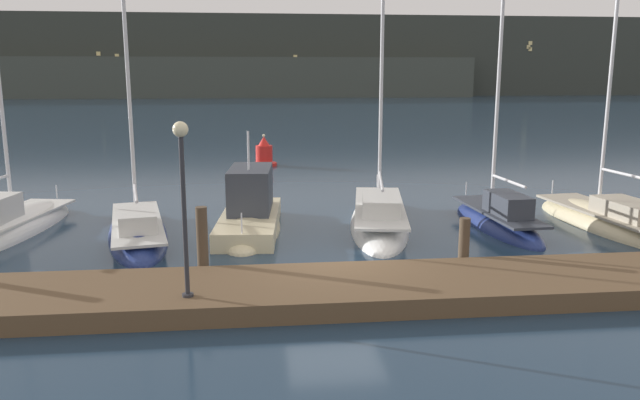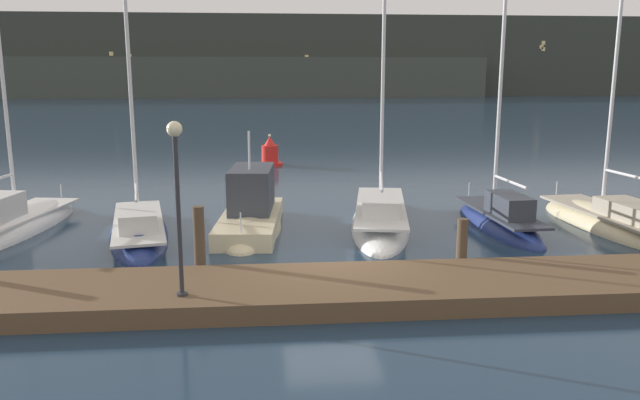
# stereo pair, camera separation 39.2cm
# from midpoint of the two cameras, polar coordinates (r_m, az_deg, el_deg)

# --- Properties ---
(ground_plane) EXTENTS (400.00, 400.00, 0.00)m
(ground_plane) POSITION_cam_midpoint_polar(r_m,az_deg,el_deg) (16.20, 1.80, -6.65)
(ground_plane) COLOR #1E3347
(dock) EXTENTS (29.28, 2.80, 0.45)m
(dock) POSITION_cam_midpoint_polar(r_m,az_deg,el_deg) (14.32, 2.73, -8.19)
(dock) COLOR brown
(dock) RESTS_ON ground
(mooring_pile_1) EXTENTS (0.28, 0.28, 1.87)m
(mooring_pile_1) POSITION_cam_midpoint_polar(r_m,az_deg,el_deg) (15.63, -10.26, -3.94)
(mooring_pile_1) COLOR #4C3D2D
(mooring_pile_1) RESTS_ON ground
(mooring_pile_2) EXTENTS (0.28, 0.28, 1.42)m
(mooring_pile_2) POSITION_cam_midpoint_polar(r_m,az_deg,el_deg) (16.46, 13.51, -4.09)
(mooring_pile_2) COLOR #4C3D2D
(mooring_pile_2) RESTS_ON ground
(sailboat_berth_1) EXTENTS (3.35, 8.22, 10.98)m
(sailboat_berth_1) POSITION_cam_midpoint_polar(r_m,az_deg,el_deg) (22.12, -26.42, -2.53)
(sailboat_berth_1) COLOR white
(sailboat_berth_1) RESTS_ON ground
(sailboat_berth_2) EXTENTS (3.11, 7.29, 8.61)m
(sailboat_berth_2) POSITION_cam_midpoint_polar(r_m,az_deg,el_deg) (20.44, -15.70, -2.91)
(sailboat_berth_2) COLOR navy
(sailboat_berth_2) RESTS_ON ground
(motorboat_berth_3) EXTENTS (2.46, 6.09, 3.86)m
(motorboat_berth_3) POSITION_cam_midpoint_polar(r_m,az_deg,el_deg) (20.55, -5.80, -1.82)
(motorboat_berth_3) COLOR beige
(motorboat_berth_3) RESTS_ON ground
(sailboat_berth_4) EXTENTS (3.26, 7.99, 12.56)m
(sailboat_berth_4) POSITION_cam_midpoint_polar(r_m,az_deg,el_deg) (21.05, 6.07, -2.02)
(sailboat_berth_4) COLOR white
(sailboat_berth_4) RESTS_ON ground
(sailboat_berth_5) EXTENTS (1.79, 5.97, 8.26)m
(sailboat_berth_5) POSITION_cam_midpoint_polar(r_m,az_deg,el_deg) (21.48, 16.58, -2.13)
(sailboat_berth_5) COLOR navy
(sailboat_berth_5) RESTS_ON ground
(sailboat_berth_6) EXTENTS (2.73, 7.52, 10.84)m
(sailboat_berth_6) POSITION_cam_midpoint_polar(r_m,az_deg,el_deg) (22.72, 25.66, -2.18)
(sailboat_berth_6) COLOR beige
(sailboat_berth_6) RESTS_ON ground
(channel_buoy) EXTENTS (1.38, 1.38, 1.74)m
(channel_buoy) POSITION_cam_midpoint_polar(r_m,az_deg,el_deg) (34.56, -4.27, 4.19)
(channel_buoy) COLOR red
(channel_buoy) RESTS_ON ground
(dock_lamppost) EXTENTS (0.32, 0.32, 3.67)m
(dock_lamppost) POSITION_cam_midpoint_polar(r_m,az_deg,el_deg) (12.96, -12.12, 1.82)
(dock_lamppost) COLOR #2D2D33
(dock_lamppost) RESTS_ON dock
(hillside_backdrop) EXTENTS (240.00, 23.00, 16.79)m
(hillside_backdrop) POSITION_cam_midpoint_polar(r_m,az_deg,el_deg) (138.77, -6.27, 12.65)
(hillside_backdrop) COLOR #333833
(hillside_backdrop) RESTS_ON ground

